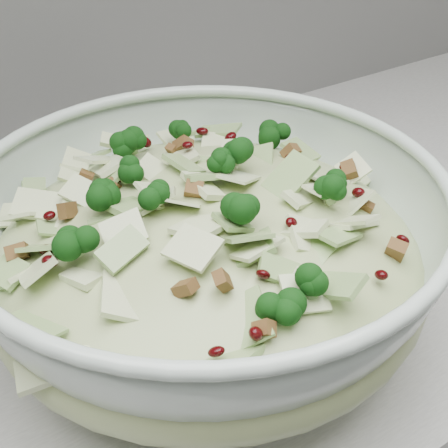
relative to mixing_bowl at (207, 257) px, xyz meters
name	(u,v)px	position (x,y,z in m)	size (l,w,h in m)	color
mixing_bowl	(207,257)	(0.00, 0.00, 0.00)	(0.49, 0.49, 0.16)	#B5C7BA
salad	(206,233)	(0.00, 0.00, 0.03)	(0.47, 0.47, 0.16)	#B0C083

